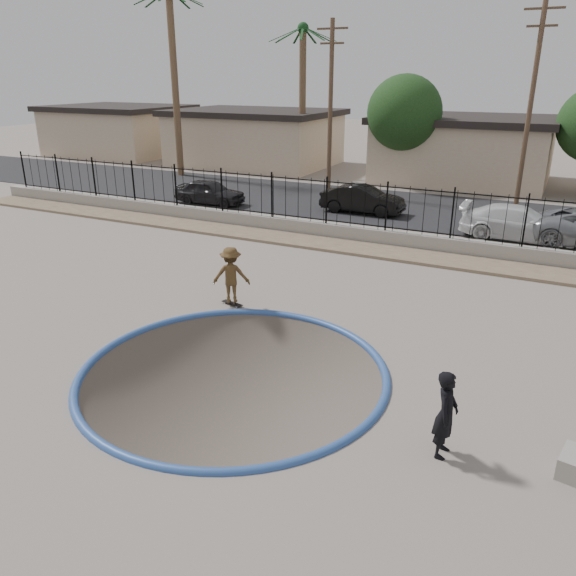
{
  "coord_description": "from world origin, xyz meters",
  "views": [
    {
      "loc": [
        6.06,
        -10.45,
        6.32
      ],
      "look_at": [
        -0.12,
        2.0,
        1.0
      ],
      "focal_mm": 35.0,
      "sensor_mm": 36.0,
      "label": 1
    }
  ],
  "objects_px": {
    "videographer": "(446,414)",
    "car_a": "(210,192)",
    "car_c": "(519,223)",
    "skater": "(231,278)",
    "car_b": "(363,199)",
    "skateboard": "(232,303)"
  },
  "relations": [
    {
      "from": "car_a",
      "to": "car_b",
      "type": "distance_m",
      "value": 7.85
    },
    {
      "from": "skater",
      "to": "car_b",
      "type": "distance_m",
      "value": 12.62
    },
    {
      "from": "skater",
      "to": "car_a",
      "type": "bearing_deg",
      "value": -78.45
    },
    {
      "from": "car_b",
      "to": "car_c",
      "type": "height_order",
      "value": "car_c"
    },
    {
      "from": "skateboard",
      "to": "car_a",
      "type": "relative_size",
      "value": 0.2
    },
    {
      "from": "videographer",
      "to": "car_a",
      "type": "height_order",
      "value": "videographer"
    },
    {
      "from": "skater",
      "to": "car_c",
      "type": "relative_size",
      "value": 0.36
    },
    {
      "from": "videographer",
      "to": "car_b",
      "type": "bearing_deg",
      "value": 24.47
    },
    {
      "from": "videographer",
      "to": "car_b",
      "type": "distance_m",
      "value": 18.39
    },
    {
      "from": "skater",
      "to": "car_b",
      "type": "relative_size",
      "value": 0.42
    },
    {
      "from": "skateboard",
      "to": "car_a",
      "type": "bearing_deg",
      "value": 138.42
    },
    {
      "from": "car_b",
      "to": "car_a",
      "type": "bearing_deg",
      "value": 101.44
    },
    {
      "from": "car_c",
      "to": "car_a",
      "type": "bearing_deg",
      "value": 89.23
    },
    {
      "from": "skater",
      "to": "car_a",
      "type": "height_order",
      "value": "skater"
    },
    {
      "from": "skater",
      "to": "car_c",
      "type": "xyz_separation_m",
      "value": [
        6.75,
        11.01,
        -0.12
      ]
    },
    {
      "from": "car_a",
      "to": "videographer",
      "type": "bearing_deg",
      "value": -138.54
    },
    {
      "from": "skater",
      "to": "videographer",
      "type": "distance_m",
      "value": 8.14
    },
    {
      "from": "skateboard",
      "to": "skater",
      "type": "bearing_deg",
      "value": 146.99
    },
    {
      "from": "videographer",
      "to": "car_c",
      "type": "bearing_deg",
      "value": 1.53
    },
    {
      "from": "car_a",
      "to": "car_b",
      "type": "bearing_deg",
      "value": -81.52
    },
    {
      "from": "skater",
      "to": "skateboard",
      "type": "distance_m",
      "value": 0.78
    },
    {
      "from": "skateboard",
      "to": "car_a",
      "type": "xyz_separation_m",
      "value": [
        -8.13,
        11.01,
        0.61
      ]
    }
  ]
}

